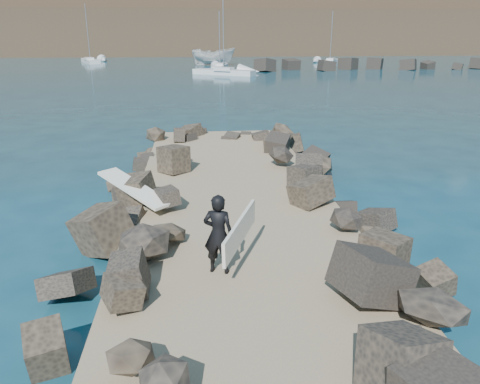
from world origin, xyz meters
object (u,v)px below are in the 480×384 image
Objects in this scene: surfer_with_board at (221,234)px; sailboat_d at (330,62)px; boat_imported at (213,56)px; surfboard_resting at (134,192)px.

sailboat_d is (22.32, 70.88, -1.13)m from surfer_with_board.
boat_imported is 0.83× the size of sailboat_d.
sailboat_d is (19.67, 1.39, -1.01)m from boat_imported.
surfboard_resting is at bearing -110.23° from sailboat_d.
boat_imported reaches higher than surfboard_resting.
surfboard_resting is at bearing -171.83° from boat_imported.
surfer_with_board is 0.24× the size of sailboat_d.
sailboat_d is at bearing 24.79° from surfboard_resting.
surfer_with_board is at bearing -107.48° from sailboat_d.
surfboard_resting is 65.55m from boat_imported.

